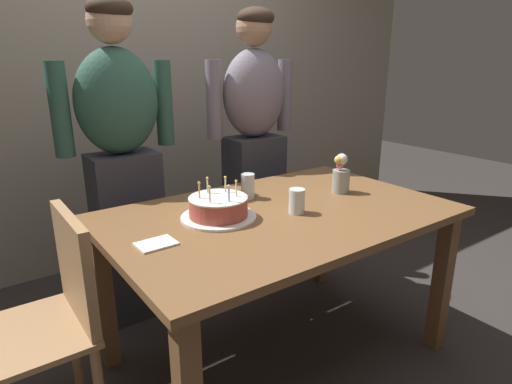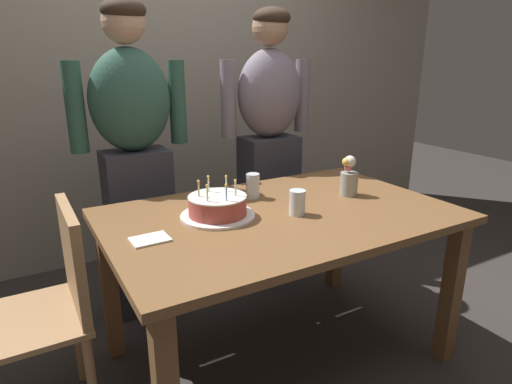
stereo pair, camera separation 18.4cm
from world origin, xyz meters
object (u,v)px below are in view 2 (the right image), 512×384
object	(u,v)px
birthday_cake	(218,207)
dining_chair	(50,302)
person_man_bearded	(135,159)
person_woman_cardigan	(269,144)
napkin_stack	(150,239)
flower_vase	(349,178)
water_glass_near	(253,186)
water_glass_far	(297,202)

from	to	relation	value
birthday_cake	dining_chair	size ratio (longest dim) A/B	0.36
person_man_bearded	dining_chair	world-z (taller)	person_man_bearded
person_woman_cardigan	napkin_stack	bearing A→B (deg)	37.98
birthday_cake	flower_vase	world-z (taller)	flower_vase
water_glass_near	person_woman_cardigan	xyz separation A→B (m)	(0.41, 0.52, 0.07)
flower_vase	person_man_bearded	size ratio (longest dim) A/B	0.12
dining_chair	napkin_stack	bearing A→B (deg)	69.08
birthday_cake	flower_vase	size ratio (longest dim) A/B	1.61
birthday_cake	napkin_stack	xyz separation A→B (m)	(-0.32, -0.10, -0.04)
napkin_stack	person_woman_cardigan	world-z (taller)	person_woman_cardigan
water_glass_near	water_glass_far	size ratio (longest dim) A/B	1.10
person_woman_cardigan	dining_chair	world-z (taller)	person_woman_cardigan
water_glass_near	dining_chair	bearing A→B (deg)	-172.87
napkin_stack	water_glass_near	bearing A→B (deg)	23.56
person_man_bearded	flower_vase	bearing A→B (deg)	139.82
water_glass_far	person_man_bearded	world-z (taller)	person_man_bearded
water_glass_near	person_woman_cardigan	bearing A→B (deg)	51.75
birthday_cake	water_glass_far	xyz separation A→B (m)	(0.31, -0.14, 0.01)
water_glass_far	person_woman_cardigan	bearing A→B (deg)	66.35
flower_vase	dining_chair	distance (m)	1.40
napkin_stack	person_man_bearded	size ratio (longest dim) A/B	0.08
birthday_cake	person_woman_cardigan	world-z (taller)	person_woman_cardigan
flower_vase	person_man_bearded	bearing A→B (deg)	139.82
water_glass_far	person_man_bearded	size ratio (longest dim) A/B	0.07
water_glass_far	napkin_stack	size ratio (longest dim) A/B	0.79
napkin_stack	flower_vase	world-z (taller)	flower_vase
flower_vase	person_man_bearded	xyz separation A→B (m)	(-0.85, 0.71, 0.04)
person_woman_cardigan	dining_chair	xyz separation A→B (m)	(-1.35, -0.64, -0.36)
birthday_cake	person_woman_cardigan	xyz separation A→B (m)	(0.67, 0.67, 0.09)
person_woman_cardigan	water_glass_far	bearing A→B (deg)	66.35
napkin_stack	person_woman_cardigan	distance (m)	1.26
water_glass_far	dining_chair	distance (m)	1.04
water_glass_far	person_woman_cardigan	size ratio (longest dim) A/B	0.07
person_man_bearded	person_woman_cardigan	xyz separation A→B (m)	(0.83, 0.00, 0.00)
birthday_cake	person_man_bearded	world-z (taller)	person_man_bearded
water_glass_near	person_woman_cardigan	world-z (taller)	person_woman_cardigan
person_man_bearded	dining_chair	distance (m)	0.89
napkin_stack	flower_vase	distance (m)	1.01
person_man_bearded	water_glass_far	bearing A→B (deg)	120.01
person_man_bearded	dining_chair	bearing A→B (deg)	50.94
water_glass_near	flower_vase	distance (m)	0.47
water_glass_far	dining_chair	size ratio (longest dim) A/B	0.12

